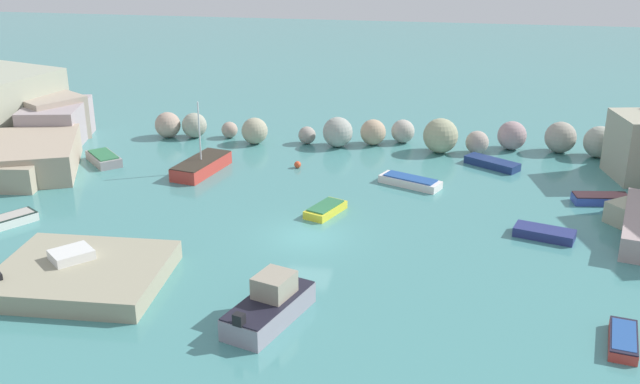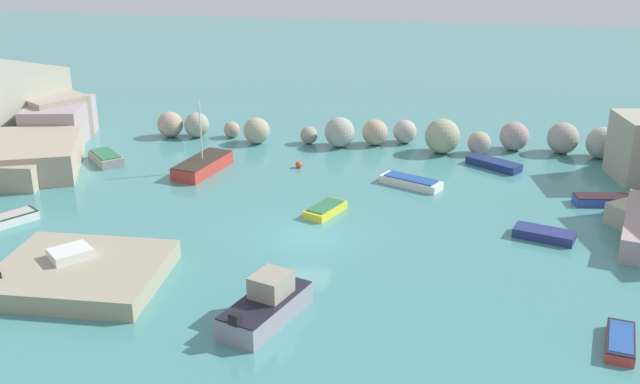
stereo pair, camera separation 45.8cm
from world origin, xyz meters
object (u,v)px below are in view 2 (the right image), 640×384
moored_boat_8 (267,305)px  stone_dock (81,273)px  moored_boat_1 (411,182)px  moored_boat_2 (203,165)px  channel_buoy (299,165)px  moored_boat_3 (64,268)px  moored_boat_0 (621,341)px  moored_boat_10 (106,158)px  moored_boat_5 (494,164)px  moored_boat_9 (14,217)px  moored_boat_4 (544,234)px  moored_boat_7 (602,200)px  moored_boat_6 (325,209)px

moored_boat_8 → stone_dock: bearing=98.4°
moored_boat_1 → moored_boat_2: bearing=-156.5°
channel_buoy → moored_boat_3: size_ratio=0.08×
moored_boat_0 → moored_boat_10: size_ratio=0.90×
moored_boat_5 → moored_boat_8: size_ratio=0.74×
moored_boat_5 → moored_boat_9: (-26.92, -14.28, 0.03)m
channel_buoy → moored_boat_9: moored_boat_9 is taller
moored_boat_5 → moored_boat_8: moored_boat_8 is taller
moored_boat_1 → moored_boat_2: moored_boat_2 is taller
moored_boat_3 → moored_boat_10: 17.27m
moored_boat_0 → moored_boat_2: bearing=-115.3°
moored_boat_0 → moored_boat_4: moored_boat_4 is taller
channel_buoy → moored_boat_2: bearing=-162.9°
stone_dock → moored_boat_3: size_ratio=1.31×
moored_boat_0 → moored_boat_3: moored_boat_3 is taller
moored_boat_5 → moored_boat_4: bearing=135.4°
stone_dock → moored_boat_10: stone_dock is taller
moored_boat_0 → moored_boat_5: (-4.20, 21.60, -0.00)m
moored_boat_4 → moored_boat_9: moored_boat_9 is taller
moored_boat_3 → moored_boat_9: size_ratio=2.21×
moored_boat_1 → moored_boat_0: bearing=-36.3°
stone_dock → channel_buoy: size_ratio=16.25×
moored_boat_7 → moored_boat_9: bearing=-173.1°
moored_boat_5 → moored_boat_6: moored_boat_6 is taller
moored_boat_4 → moored_boat_8: (-12.60, -10.70, 0.46)m
moored_boat_6 → moored_boat_9: 17.56m
moored_boat_4 → moored_boat_8: moored_boat_8 is taller
moored_boat_1 → moored_boat_3: (-15.54, -15.41, 0.24)m
moored_boat_5 → moored_boat_6: 14.05m
moored_boat_1 → moored_boat_2: (-13.88, 0.25, 0.19)m
moored_boat_9 → moored_boat_7: bearing=-40.5°
moored_boat_3 → moored_boat_10: bearing=61.8°
channel_buoy → moored_boat_0: 25.81m
channel_buoy → moored_boat_4: moored_boat_4 is taller
channel_buoy → moored_boat_5: 13.25m
moored_boat_6 → moored_boat_8: (-0.48, -12.05, 0.46)m
moored_boat_7 → moored_boat_10: size_ratio=0.99×
moored_boat_0 → moored_boat_3: size_ratio=0.53×
moored_boat_7 → moored_boat_4: bearing=-132.2°
moored_boat_0 → moored_boat_8: 14.59m
moored_boat_7 → moored_boat_1: bearing=166.7°
moored_boat_6 → moored_boat_7: (16.00, 4.31, 0.02)m
moored_boat_1 → stone_dock: bearing=-108.3°
moored_boat_2 → moored_boat_5: size_ratio=1.39×
moored_boat_2 → moored_boat_6: moored_boat_2 is taller
moored_boat_2 → moored_boat_7: size_ratio=1.55×
moored_boat_7 → moored_boat_8: size_ratio=0.66×
channel_buoy → moored_boat_0: bearing=-48.1°
channel_buoy → moored_boat_7: (19.14, -3.27, 0.04)m
moored_boat_10 → moored_boat_2: bearing=41.2°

